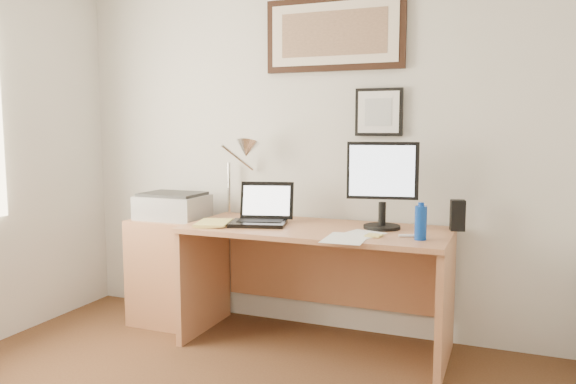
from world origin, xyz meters
The scene contains 17 objects.
wall_back centered at (0.00, 2.00, 1.25)m, with size 3.50×0.02×2.50m, color silver.
side_cabinet centered at (-0.92, 1.68, 0.36)m, with size 0.50×0.40×0.73m, color #A76A46.
water_bottle centered at (0.80, 1.49, 0.84)m, with size 0.06×0.06×0.18m, color #0B3699.
bottle_cap centered at (0.80, 1.49, 0.94)m, with size 0.03×0.03×0.02m, color #0B3699.
speaker centered at (0.96, 1.84, 0.84)m, with size 0.08×0.07×0.18m, color black.
paper_sheet_a centered at (0.46, 1.50, 0.75)m, with size 0.20×0.29×0.00m, color white.
paper_sheet_b centered at (0.42, 1.36, 0.75)m, with size 0.22×0.32×0.00m, color white.
sticky_pad centered at (0.55, 1.48, 0.76)m, with size 0.08×0.08×0.01m, color #DBC867.
marker_pen centered at (0.74, 1.54, 0.76)m, with size 0.02×0.02×0.14m, color white.
book centered at (-0.57, 1.45, 0.76)m, with size 0.20×0.27×0.02m, color #E5D36C.
desk centered at (0.15, 1.72, 0.51)m, with size 1.60×0.70×0.75m.
laptop centered at (-0.20, 1.62, 0.81)m, with size 0.39×0.37×0.26m.
lcd_monitor centered at (0.53, 1.74, 1.04)m, with size 0.42×0.22×0.52m.
printer centered at (-0.91, 1.70, 0.82)m, with size 0.44×0.34×0.18m.
desk_lamp centered at (-0.41, 1.81, 1.19)m, with size 0.29×0.27×0.53m.
picture_large centered at (0.15, 1.97, 1.95)m, with size 0.92×0.04×0.47m.
picture_small centered at (0.45, 1.97, 1.45)m, with size 0.30×0.03×0.30m.
Camera 1 is at (1.25, -1.55, 1.36)m, focal length 35.00 mm.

